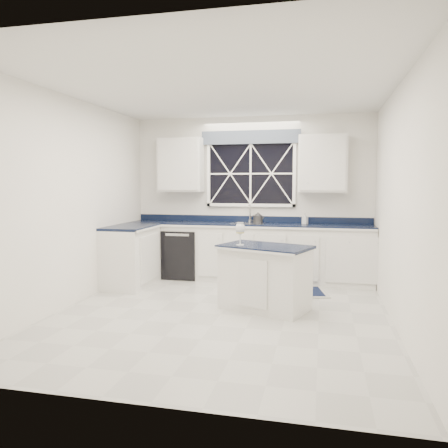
% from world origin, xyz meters
% --- Properties ---
extents(ground, '(4.50, 4.50, 0.00)m').
position_xyz_m(ground, '(0.00, 0.00, 0.00)').
color(ground, '#A4A5A0').
rests_on(ground, ground).
extents(back_wall, '(4.00, 0.10, 2.70)m').
position_xyz_m(back_wall, '(0.00, 2.25, 1.35)').
color(back_wall, white).
rests_on(back_wall, ground).
extents(base_cabinets, '(3.99, 1.60, 0.90)m').
position_xyz_m(base_cabinets, '(-0.33, 1.78, 0.45)').
color(base_cabinets, white).
rests_on(base_cabinets, ground).
extents(countertop, '(3.98, 0.64, 0.04)m').
position_xyz_m(countertop, '(0.00, 1.95, 0.92)').
color(countertop, black).
rests_on(countertop, base_cabinets).
extents(dishwasher, '(0.60, 0.58, 0.82)m').
position_xyz_m(dishwasher, '(-1.10, 1.95, 0.41)').
color(dishwasher, black).
rests_on(dishwasher, ground).
extents(window, '(1.65, 0.09, 1.26)m').
position_xyz_m(window, '(0.00, 2.20, 1.83)').
color(window, black).
rests_on(window, ground).
extents(upper_cabinets, '(3.10, 0.34, 0.90)m').
position_xyz_m(upper_cabinets, '(0.00, 2.08, 1.90)').
color(upper_cabinets, white).
rests_on(upper_cabinets, ground).
extents(faucet, '(0.05, 0.20, 0.30)m').
position_xyz_m(faucet, '(0.00, 2.14, 1.10)').
color(faucet, '#ADADAF').
rests_on(faucet, countertop).
extents(island, '(1.25, 1.00, 0.82)m').
position_xyz_m(island, '(0.50, 0.35, 0.41)').
color(island, white).
rests_on(island, ground).
extents(rug, '(1.23, 0.90, 0.02)m').
position_xyz_m(rug, '(0.71, 1.26, 0.01)').
color(rug, '#A2A39E').
rests_on(rug, ground).
extents(kettle, '(0.25, 0.18, 0.18)m').
position_xyz_m(kettle, '(0.15, 2.07, 1.02)').
color(kettle, '#2C2C2E').
rests_on(kettle, countertop).
extents(wine_glass, '(0.12, 0.12, 0.29)m').
position_xyz_m(wine_glass, '(0.19, 0.29, 1.02)').
color(wine_glass, silver).
rests_on(wine_glass, island).
extents(soap_bottle, '(0.10, 0.10, 0.17)m').
position_xyz_m(soap_bottle, '(0.91, 2.06, 1.03)').
color(soap_bottle, silver).
rests_on(soap_bottle, countertop).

